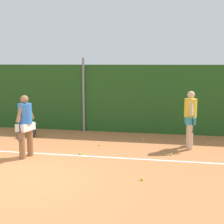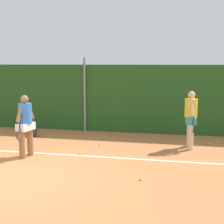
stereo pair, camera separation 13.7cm
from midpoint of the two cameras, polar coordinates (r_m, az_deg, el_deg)
The scene contains 14 objects.
ground_plane at distance 9.80m, azimuth -10.84°, elevation -7.91°, with size 31.05×31.05×0.00m, color #C67542.
hedge_fence_backdrop at distance 13.27m, azimuth -4.32°, elevation 2.53°, with size 20.18×0.25×2.70m, color #23511E.
fence_post_center at distance 13.09m, azimuth -4.54°, elevation 3.05°, with size 0.10×0.10×2.98m, color gray.
court_baseline_paint at distance 10.12m, azimuth -10.04°, elevation -7.32°, with size 14.75×0.10×0.01m, color white.
player_foreground_near at distance 9.77m, azimuth -14.70°, elevation -1.83°, with size 0.43×0.84×1.85m.
player_midcourt at distance 10.72m, azimuth 14.12°, elevation -0.80°, with size 0.40×0.85×1.88m.
ball_hopper at distance 12.57m, azimuth -13.66°, elevation -2.93°, with size 0.36×0.36×0.51m.
tennis_ball_0 at distance 13.77m, azimuth -14.00°, elevation -3.03°, with size 0.07×0.07×0.07m, color #CCDB33.
tennis_ball_1 at distance 10.93m, azimuth -1.81°, elevation -5.83°, with size 0.07×0.07×0.07m, color #CCDB33.
tennis_ball_2 at distance 7.87m, azimuth 5.60°, elevation -11.74°, with size 0.07×0.07×0.07m, color #CCDB33.
tennis_ball_3 at distance 9.98m, azimuth 10.81°, elevation -7.41°, with size 0.07×0.07×0.07m, color #CCDB33.
tennis_ball_4 at distance 11.56m, azimuth 17.00°, elevation -5.40°, with size 0.07×0.07×0.07m, color #CCDB33.
tennis_ball_5 at distance 9.97m, azimuth -5.24°, elevation -7.29°, with size 0.07×0.07×0.07m, color #CCDB33.
tennis_ball_6 at distance 11.75m, azimuth 5.99°, elevation -4.84°, with size 0.07×0.07×0.07m, color #CCDB33.
Camera 2 is at (3.74, -6.96, 2.78)m, focal length 51.68 mm.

